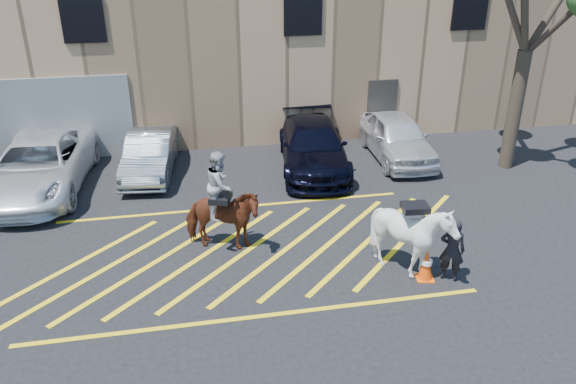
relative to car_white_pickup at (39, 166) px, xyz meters
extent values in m
plane|color=black|center=(5.49, -4.48, -0.77)|extent=(90.00, 90.00, 0.00)
imported|color=silver|center=(0.00, 0.00, 0.00)|extent=(2.97, 5.75, 1.55)
imported|color=gray|center=(3.18, 0.66, -0.12)|extent=(1.81, 4.10, 1.31)
imported|color=black|center=(8.36, 0.16, -0.04)|extent=(2.73, 5.31, 1.47)
imported|color=silver|center=(11.34, 0.46, -0.03)|extent=(1.94, 4.43, 1.49)
imported|color=black|center=(9.85, -6.74, -0.02)|extent=(0.65, 0.58, 1.50)
cube|color=tan|center=(5.49, 7.52, 2.73)|extent=(32.00, 10.00, 7.00)
cube|color=black|center=(1.49, 2.48, 3.83)|extent=(1.30, 0.08, 1.50)
cube|color=black|center=(8.49, 2.48, 3.83)|extent=(1.30, 0.08, 1.50)
cube|color=black|center=(14.49, 2.48, 3.83)|extent=(1.30, 0.08, 1.50)
cube|color=#38332D|center=(11.49, 2.48, 0.33)|extent=(1.10, 0.08, 2.20)
cube|color=yellow|center=(1.29, -4.78, -0.77)|extent=(4.20, 4.20, 0.01)
cube|color=yellow|center=(2.34, -4.78, -0.77)|extent=(4.20, 4.20, 0.01)
cube|color=yellow|center=(3.39, -4.78, -0.77)|extent=(4.20, 4.20, 0.01)
cube|color=yellow|center=(4.44, -4.78, -0.77)|extent=(4.20, 4.20, 0.01)
cube|color=yellow|center=(5.49, -4.78, -0.77)|extent=(4.20, 4.20, 0.01)
cube|color=yellow|center=(6.54, -4.78, -0.77)|extent=(4.20, 4.20, 0.01)
cube|color=yellow|center=(7.59, -4.78, -0.77)|extent=(4.20, 4.20, 0.01)
cube|color=yellow|center=(8.64, -4.78, -0.77)|extent=(4.20, 4.20, 0.01)
cube|color=yellow|center=(9.69, -4.78, -0.77)|extent=(4.20, 4.20, 0.01)
cube|color=yellow|center=(5.49, -2.28, -0.77)|extent=(9.50, 0.12, 0.01)
cube|color=yellow|center=(5.49, -7.28, -0.77)|extent=(9.50, 0.12, 0.01)
imported|color=brown|center=(5.02, -4.45, 0.03)|extent=(2.09, 1.43, 1.62)
imported|color=#92939C|center=(5.02, -4.45, 0.93)|extent=(0.84, 0.96, 1.65)
cube|color=black|center=(5.02, -4.45, 0.60)|extent=(0.61, 0.68, 0.14)
imported|color=silver|center=(9.06, -6.36, 0.17)|extent=(1.69, 1.85, 1.88)
cube|color=black|center=(9.06, -6.36, 0.90)|extent=(0.60, 0.51, 0.14)
cube|color=#FF5C0A|center=(9.34, -6.64, -0.76)|extent=(0.45, 0.45, 0.03)
cone|color=#FF470A|center=(9.34, -6.64, -0.39)|extent=(0.32, 0.32, 0.70)
cylinder|color=white|center=(9.34, -6.64, -0.33)|extent=(0.25, 0.25, 0.10)
cylinder|color=#423428|center=(14.62, -0.97, 1.13)|extent=(0.44, 0.44, 3.80)
cylinder|color=#403427|center=(15.41, -0.84, 4.20)|extent=(1.76, 0.51, 2.68)
cylinder|color=#4A392D|center=(14.55, -0.11, 4.03)|extent=(0.33, 1.88, 2.34)
cylinder|color=#4C3B2E|center=(14.01, -0.97, 4.07)|extent=(1.40, 0.20, 2.39)
cylinder|color=#423028|center=(14.96, -1.70, 3.82)|extent=(0.78, 1.62, 1.96)
cylinder|color=#443929|center=(14.15, -1.25, 4.43)|extent=(1.16, 0.77, 3.11)
camera|label=1|loc=(4.30, -16.42, 6.35)|focal=35.00mm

